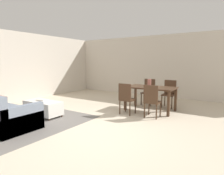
# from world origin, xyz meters

# --- Properties ---
(ground_plane) EXTENTS (10.80, 10.80, 0.00)m
(ground_plane) POSITION_xyz_m (0.00, 0.00, 0.00)
(ground_plane) COLOR beige
(wall_back) EXTENTS (9.00, 0.12, 2.70)m
(wall_back) POSITION_xyz_m (0.00, 5.00, 1.35)
(wall_back) COLOR beige
(wall_back) RESTS_ON ground_plane
(wall_left) EXTENTS (0.12, 11.00, 2.70)m
(wall_left) POSITION_xyz_m (-4.50, 0.50, 1.35)
(wall_left) COLOR beige
(wall_left) RESTS_ON ground_plane
(area_rug) EXTENTS (3.00, 2.80, 0.01)m
(area_rug) POSITION_xyz_m (-1.97, -0.43, 0.00)
(area_rug) COLOR slate
(area_rug) RESTS_ON ground_plane
(ottoman_table) EXTENTS (1.14, 0.53, 0.43)m
(ottoman_table) POSITION_xyz_m (-1.89, 0.13, 0.25)
(ottoman_table) COLOR silver
(ottoman_table) RESTS_ON ground_plane
(dining_table) EXTENTS (1.52, 0.86, 0.76)m
(dining_table) POSITION_xyz_m (0.44, 2.41, 0.66)
(dining_table) COLOR #422B1C
(dining_table) RESTS_ON ground_plane
(dining_chair_near_left) EXTENTS (0.41, 0.41, 0.92)m
(dining_chair_near_left) POSITION_xyz_m (0.03, 1.58, 0.52)
(dining_chair_near_left) COLOR #422B1C
(dining_chair_near_left) RESTS_ON ground_plane
(dining_chair_near_right) EXTENTS (0.41, 0.41, 0.92)m
(dining_chair_near_right) POSITION_xyz_m (0.79, 1.65, 0.52)
(dining_chair_near_right) COLOR #422B1C
(dining_chair_near_right) RESTS_ON ground_plane
(dining_chair_far_left) EXTENTS (0.40, 0.40, 0.92)m
(dining_chair_far_left) POSITION_xyz_m (0.04, 3.24, 0.52)
(dining_chair_far_left) COLOR #422B1C
(dining_chair_far_left) RESTS_ON ground_plane
(dining_chair_far_right) EXTENTS (0.40, 0.40, 0.92)m
(dining_chair_far_right) POSITION_xyz_m (0.80, 3.21, 0.52)
(dining_chair_far_right) COLOR #422B1C
(dining_chair_far_right) RESTS_ON ground_plane
(vase_centerpiece) EXTENTS (0.12, 0.12, 0.24)m
(vase_centerpiece) POSITION_xyz_m (0.38, 2.44, 0.88)
(vase_centerpiece) COLOR #B26659
(vase_centerpiece) RESTS_ON dining_table
(book_on_ottoman) EXTENTS (0.29, 0.24, 0.03)m
(book_on_ottoman) POSITION_xyz_m (-1.98, 0.19, 0.45)
(book_on_ottoman) COLOR silver
(book_on_ottoman) RESTS_ON ottoman_table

